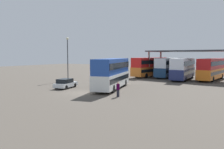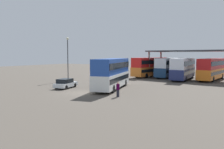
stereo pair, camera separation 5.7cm
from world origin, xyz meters
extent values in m
plane|color=#4B443C|center=(0.00, 0.00, 0.00)|extent=(140.00, 140.00, 0.00)
cube|color=white|center=(1.30, 4.66, 1.27)|extent=(5.19, 10.74, 1.84)
cube|color=#21479F|center=(1.30, 4.66, 3.18)|extent=(5.06, 10.52, 1.99)
cube|color=black|center=(1.30, 4.66, 1.49)|extent=(5.11, 10.35, 0.63)
cube|color=black|center=(1.30, 4.66, 3.28)|extent=(5.11, 10.35, 0.80)
cube|color=black|center=(-0.12, 9.65, 1.54)|extent=(2.01, 0.66, 1.10)
cube|color=orange|center=(-0.12, 9.65, 2.43)|extent=(1.66, 0.54, 0.36)
cylinder|color=black|center=(-0.64, 7.49, 0.50)|extent=(0.54, 1.04, 1.00)
cylinder|color=black|center=(1.46, 8.08, 0.50)|extent=(0.54, 1.04, 1.00)
cylinder|color=black|center=(1.13, 1.24, 0.50)|extent=(0.54, 1.04, 1.00)
cylinder|color=black|center=(3.23, 1.84, 0.50)|extent=(0.54, 1.04, 1.00)
cube|color=silver|center=(-4.67, 1.79, 0.49)|extent=(2.46, 4.05, 0.55)
cube|color=black|center=(-4.63, 1.61, 1.06)|extent=(1.98, 2.36, 0.58)
cylinder|color=black|center=(-5.68, 2.78, 0.30)|extent=(0.32, 0.63, 0.60)
cylinder|color=black|center=(-4.13, 3.10, 0.30)|extent=(0.32, 0.63, 0.60)
cylinder|color=black|center=(-5.21, 0.49, 0.30)|extent=(0.32, 0.63, 0.60)
cylinder|color=black|center=(-3.66, 0.80, 0.30)|extent=(0.32, 0.63, 0.60)
cube|color=orange|center=(-1.43, 24.39, 1.25)|extent=(4.02, 11.32, 1.80)
cube|color=red|center=(-1.43, 24.39, 3.13)|extent=(3.92, 11.09, 1.95)
cube|color=black|center=(-1.43, 24.39, 1.47)|extent=(4.00, 10.88, 0.61)
cube|color=black|center=(-1.43, 24.39, 3.23)|extent=(4.00, 10.88, 0.78)
cube|color=black|center=(-0.69, 29.82, 1.52)|extent=(2.16, 0.39, 1.08)
cube|color=orange|center=(-0.69, 29.82, 2.39)|extent=(1.78, 0.32, 0.36)
cylinder|color=black|center=(-2.11, 27.95, 0.50)|extent=(0.41, 1.03, 1.00)
cylinder|color=black|center=(0.17, 27.64, 0.50)|extent=(0.41, 1.03, 1.00)
cylinder|color=black|center=(-3.04, 21.15, 0.50)|extent=(0.41, 1.03, 1.00)
cylinder|color=black|center=(-0.76, 20.84, 0.50)|extent=(0.41, 1.03, 1.00)
cube|color=navy|center=(2.42, 25.23, 1.23)|extent=(2.52, 10.72, 1.76)
cube|color=white|center=(2.42, 25.23, 3.07)|extent=(2.45, 10.50, 1.91)
cube|color=black|center=(2.42, 25.23, 1.44)|extent=(2.56, 10.29, 0.60)
cube|color=black|center=(2.42, 25.23, 3.17)|extent=(2.56, 10.29, 0.76)
cube|color=black|center=(2.39, 30.52, 1.50)|extent=(2.09, 0.11, 1.06)
cube|color=orange|center=(2.39, 30.52, 2.34)|extent=(1.72, 0.09, 0.36)
cylinder|color=black|center=(1.30, 28.54, 0.50)|extent=(0.29, 1.00, 1.00)
cylinder|color=black|center=(3.51, 28.55, 0.50)|extent=(0.29, 1.00, 1.00)
cylinder|color=black|center=(1.34, 21.90, 0.50)|extent=(0.29, 1.00, 1.00)
cylinder|color=black|center=(3.55, 21.91, 0.50)|extent=(0.29, 1.00, 1.00)
cube|color=navy|center=(6.31, 22.11, 1.24)|extent=(3.17, 11.34, 1.78)
cube|color=white|center=(6.31, 22.11, 3.09)|extent=(3.08, 11.12, 1.93)
cube|color=black|center=(6.31, 22.11, 1.45)|extent=(3.18, 10.90, 0.60)
cube|color=black|center=(6.31, 22.11, 3.19)|extent=(3.18, 10.90, 0.77)
cube|color=black|center=(5.98, 27.65, 1.51)|extent=(2.13, 0.23, 1.07)
cube|color=orange|center=(5.98, 27.65, 2.36)|extent=(1.76, 0.18, 0.36)
cylinder|color=black|center=(4.97, 25.52, 0.50)|extent=(0.34, 1.01, 1.00)
cylinder|color=black|center=(7.23, 25.65, 0.50)|extent=(0.34, 1.01, 1.00)
cylinder|color=black|center=(5.39, 18.58, 0.50)|extent=(0.34, 1.01, 1.00)
cylinder|color=black|center=(7.65, 18.71, 0.50)|extent=(0.34, 1.01, 1.00)
cube|color=orange|center=(11.04, 24.27, 1.23)|extent=(3.41, 11.64, 1.77)
cube|color=red|center=(11.04, 24.27, 3.08)|extent=(3.32, 11.41, 1.92)
cube|color=black|center=(11.04, 24.27, 1.45)|extent=(3.41, 11.19, 0.60)
cube|color=black|center=(11.04, 24.27, 3.17)|extent=(3.41, 11.19, 0.77)
cube|color=black|center=(11.52, 29.93, 1.50)|extent=(2.08, 0.28, 1.06)
cube|color=orange|center=(11.52, 29.93, 2.35)|extent=(1.71, 0.23, 0.36)
cylinder|color=black|center=(10.24, 27.91, 0.50)|extent=(0.36, 1.02, 1.00)
cylinder|color=black|center=(12.44, 27.72, 0.50)|extent=(0.36, 1.02, 1.00)
cylinder|color=black|center=(9.64, 20.82, 0.50)|extent=(0.36, 1.02, 1.00)
cylinder|color=black|center=(11.83, 20.63, 0.50)|extent=(0.36, 1.02, 1.00)
cube|color=#33353A|center=(7.57, 23.94, 5.46)|extent=(17.76, 8.32, 0.25)
cylinder|color=#9E9B93|center=(-0.13, 27.45, 2.67)|extent=(0.36, 0.36, 5.34)
cylinder|color=#9E9B93|center=(-0.66, 21.98, 2.67)|extent=(0.36, 0.36, 5.34)
cylinder|color=#33353A|center=(-10.93, 8.95, 3.75)|extent=(0.16, 0.16, 7.49)
sphere|color=beige|center=(-10.93, 8.95, 7.64)|extent=(0.44, 0.44, 0.44)
cylinder|color=#262633|center=(5.08, -0.07, 0.41)|extent=(0.32, 0.32, 0.81)
cylinder|color=#38022D|center=(5.08, -0.07, 1.13)|extent=(0.38, 0.38, 0.64)
sphere|color=tan|center=(5.08, -0.07, 1.56)|extent=(0.23, 0.23, 0.23)
camera|label=1|loc=(17.99, -21.76, 4.68)|focal=36.55mm
camera|label=2|loc=(18.04, -21.73, 4.68)|focal=36.55mm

